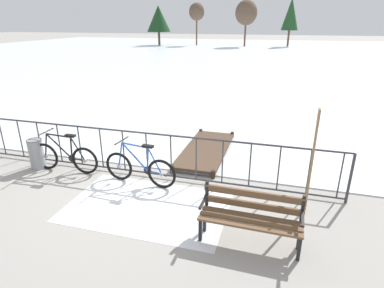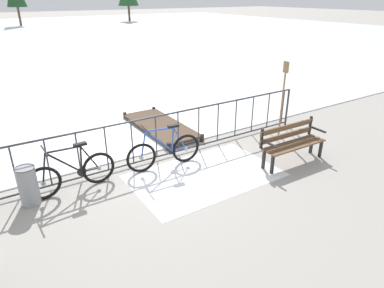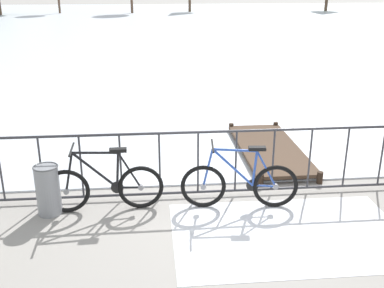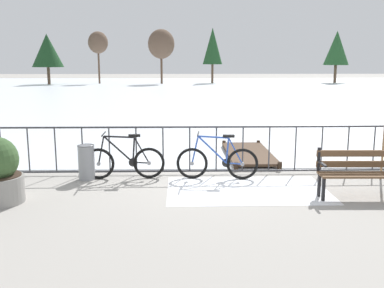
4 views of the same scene
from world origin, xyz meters
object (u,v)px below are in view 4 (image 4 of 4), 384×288
object	(u,v)px
bicycle_second	(124,162)
trash_bin	(86,162)
bicycle_near_railing	(217,162)
park_bench	(363,170)

from	to	relation	value
bicycle_second	trash_bin	size ratio (longest dim) A/B	2.34
bicycle_near_railing	trash_bin	bearing A→B (deg)	178.67
bicycle_second	park_bench	size ratio (longest dim) A/B	1.06
trash_bin	park_bench	bearing A→B (deg)	-14.60
bicycle_second	bicycle_near_railing	bearing A→B (deg)	-2.58
bicycle_second	trash_bin	distance (m)	0.78
bicycle_second	trash_bin	world-z (taller)	bicycle_second
bicycle_near_railing	bicycle_second	bearing A→B (deg)	177.42
bicycle_second	park_bench	xyz separation A→B (m)	(4.47, -1.39, 0.14)
trash_bin	bicycle_near_railing	bearing A→B (deg)	-1.33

